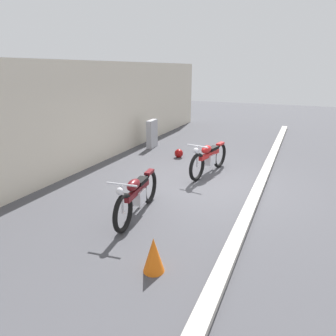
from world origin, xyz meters
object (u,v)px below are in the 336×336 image
(helmet, at_px, (179,153))
(motorcycle_red, at_px, (209,158))
(stone_marker, at_px, (152,134))
(traffic_cone, at_px, (154,255))
(motorcycle_maroon, at_px, (137,195))

(helmet, xyz_separation_m, motorcycle_red, (-1.21, -1.39, 0.32))
(stone_marker, relative_size, traffic_cone, 1.88)
(traffic_cone, distance_m, motorcycle_red, 4.64)
(stone_marker, bearing_deg, motorcycle_red, -126.71)
(stone_marker, bearing_deg, motorcycle_maroon, -156.39)
(motorcycle_maroon, height_order, motorcycle_red, motorcycle_red)
(stone_marker, height_order, traffic_cone, stone_marker)
(helmet, distance_m, motorcycle_maroon, 4.41)
(helmet, relative_size, motorcycle_maroon, 0.14)
(traffic_cone, relative_size, motorcycle_maroon, 0.26)
(traffic_cone, bearing_deg, motorcycle_red, 6.74)
(stone_marker, xyz_separation_m, helmet, (-0.92, -1.46, -0.37))
(stone_marker, relative_size, motorcycle_maroon, 0.49)
(stone_marker, xyz_separation_m, motorcycle_maroon, (-5.24, -2.29, -0.06))
(stone_marker, distance_m, helmet, 1.76)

